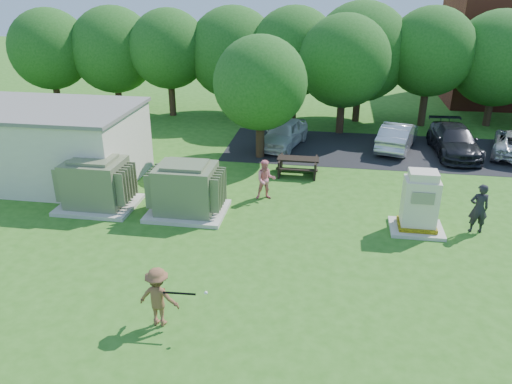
% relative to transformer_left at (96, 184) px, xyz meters
% --- Properties ---
extents(ground, '(120.00, 120.00, 0.00)m').
position_rel_transformer_left_xyz_m(ground, '(6.50, -4.50, -0.97)').
color(ground, '#2D6619').
rests_on(ground, ground).
extents(service_building, '(10.00, 5.00, 3.20)m').
position_rel_transformer_left_xyz_m(service_building, '(-4.50, 2.50, 0.63)').
color(service_building, beige).
rests_on(service_building, ground).
extents(service_building_roof, '(10.20, 5.20, 0.15)m').
position_rel_transformer_left_xyz_m(service_building_roof, '(-4.50, 2.50, 2.31)').
color(service_building_roof, slate).
rests_on(service_building_roof, service_building).
extents(parking_strip, '(20.00, 6.00, 0.01)m').
position_rel_transformer_left_xyz_m(parking_strip, '(13.50, 9.00, -0.96)').
color(parking_strip, '#232326').
rests_on(parking_strip, ground).
extents(transformer_left, '(3.00, 2.40, 2.07)m').
position_rel_transformer_left_xyz_m(transformer_left, '(0.00, 0.00, 0.00)').
color(transformer_left, beige).
rests_on(transformer_left, ground).
extents(transformer_right, '(3.00, 2.40, 2.07)m').
position_rel_transformer_left_xyz_m(transformer_right, '(3.70, 0.00, 0.00)').
color(transformer_right, beige).
rests_on(transformer_right, ground).
extents(generator_cabinet, '(1.89, 1.55, 2.31)m').
position_rel_transformer_left_xyz_m(generator_cabinet, '(12.38, -0.07, 0.04)').
color(generator_cabinet, beige).
rests_on(generator_cabinet, ground).
extents(picnic_table, '(1.90, 1.43, 0.81)m').
position_rel_transformer_left_xyz_m(picnic_table, '(7.62, 4.80, -0.46)').
color(picnic_table, black).
rests_on(picnic_table, ground).
extents(batter, '(1.14, 0.71, 1.69)m').
position_rel_transformer_left_xyz_m(batter, '(4.90, -6.69, -0.12)').
color(batter, brown).
rests_on(batter, ground).
extents(person_by_generator, '(0.71, 0.50, 1.87)m').
position_rel_transformer_left_xyz_m(person_by_generator, '(14.47, 0.15, -0.04)').
color(person_by_generator, black).
rests_on(person_by_generator, ground).
extents(person_at_picnic, '(0.96, 0.83, 1.69)m').
position_rel_transformer_left_xyz_m(person_at_picnic, '(6.53, 1.84, -0.12)').
color(person_at_picnic, pink).
rests_on(person_at_picnic, ground).
extents(car_white, '(2.68, 4.53, 1.45)m').
position_rel_transformer_left_xyz_m(car_white, '(6.51, 8.92, -0.25)').
color(car_white, silver).
rests_on(car_white, ground).
extents(car_silver_a, '(2.66, 4.62, 1.44)m').
position_rel_transformer_left_xyz_m(car_silver_a, '(12.54, 9.45, -0.25)').
color(car_silver_a, '#B5B4BA').
rests_on(car_silver_a, ground).
extents(car_dark, '(2.28, 5.08, 1.44)m').
position_rel_transformer_left_xyz_m(car_dark, '(15.36, 9.04, -0.25)').
color(car_dark, black).
rests_on(car_dark, ground).
extents(batting_equipment, '(1.40, 0.19, 0.18)m').
position_rel_transformer_left_xyz_m(batting_equipment, '(5.54, -6.79, 0.16)').
color(batting_equipment, black).
rests_on(batting_equipment, ground).
extents(tree_row, '(41.30, 13.30, 7.30)m').
position_rel_transformer_left_xyz_m(tree_row, '(8.25, 14.00, 3.18)').
color(tree_row, '#47301E').
rests_on(tree_row, ground).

